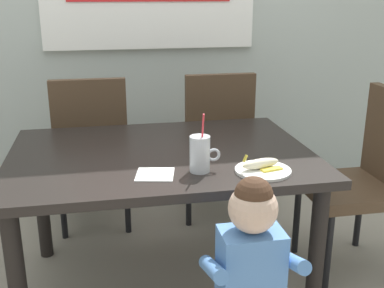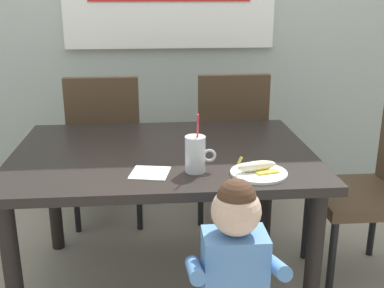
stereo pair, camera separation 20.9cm
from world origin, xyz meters
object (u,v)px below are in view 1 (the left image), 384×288
(peeled_banana, at_px, (261,164))
(snack_plate, at_px, (263,170))
(dining_table, at_px, (161,170))
(dining_chair_far, at_px, (366,172))
(milk_cup, at_px, (200,156))
(dining_chair_left, at_px, (92,145))
(dining_chair_right, at_px, (215,137))
(paper_napkin, at_px, (155,174))
(toddler_standing, at_px, (251,260))

(peeled_banana, bearing_deg, snack_plate, -65.28)
(dining_table, height_order, dining_chair_far, dining_chair_far)
(milk_cup, height_order, snack_plate, milk_cup)
(dining_table, xyz_separation_m, snack_plate, (0.38, -0.33, 0.10))
(dining_chair_left, xyz_separation_m, milk_cup, (0.46, -0.98, 0.24))
(dining_chair_right, relative_size, dining_chair_far, 1.00)
(dining_chair_far, bearing_deg, paper_napkin, -76.21)
(toddler_standing, relative_size, peeled_banana, 4.77)
(dining_chair_far, height_order, toddler_standing, dining_chair_far)
(dining_chair_right, height_order, dining_chair_far, same)
(dining_chair_left, xyz_separation_m, snack_plate, (0.71, -1.03, 0.18))
(milk_cup, bearing_deg, peeled_banana, -10.37)
(dining_table, bearing_deg, snack_plate, -41.56)
(dining_table, relative_size, toddler_standing, 1.64)
(toddler_standing, xyz_separation_m, snack_plate, (0.15, 0.34, 0.20))
(milk_cup, xyz_separation_m, paper_napkin, (-0.19, -0.00, -0.06))
(snack_plate, bearing_deg, dining_table, 138.44)
(dining_chair_right, height_order, paper_napkin, dining_chair_right)
(dining_chair_far, height_order, snack_plate, dining_chair_far)
(peeled_banana, xyz_separation_m, paper_napkin, (-0.43, 0.04, -0.03))
(milk_cup, distance_m, paper_napkin, 0.20)
(dining_chair_left, xyz_separation_m, peeled_banana, (0.70, -1.02, 0.20))
(dining_chair_far, relative_size, snack_plate, 4.17)
(dining_chair_left, xyz_separation_m, dining_chair_far, (1.38, -0.71, 0.00))
(dining_chair_far, relative_size, paper_napkin, 6.40)
(dining_chair_right, bearing_deg, dining_chair_far, 130.29)
(dining_chair_left, height_order, toddler_standing, dining_chair_left)
(dining_chair_far, height_order, peeled_banana, dining_chair_far)
(toddler_standing, bearing_deg, paper_napkin, 126.07)
(dining_chair_left, distance_m, milk_cup, 1.11)
(dining_chair_right, height_order, snack_plate, dining_chair_right)
(dining_table, bearing_deg, toddler_standing, -71.55)
(dining_chair_far, distance_m, peeled_banana, 0.78)
(toddler_standing, height_order, snack_plate, toddler_standing)
(peeled_banana, bearing_deg, dining_table, 138.99)
(dining_chair_right, bearing_deg, dining_chair_left, 1.51)
(dining_chair_right, distance_m, toddler_standing, 1.41)
(dining_chair_right, bearing_deg, snack_plate, 86.96)
(milk_cup, bearing_deg, toddler_standing, -76.02)
(peeled_banana, bearing_deg, paper_napkin, 174.69)
(dining_table, relative_size, dining_chair_right, 1.43)
(dining_table, height_order, milk_cup, milk_cup)
(dining_chair_far, bearing_deg, toddler_standing, -51.22)
(dining_table, height_order, snack_plate, snack_plate)
(snack_plate, height_order, peeled_banana, peeled_banana)
(dining_chair_left, relative_size, milk_cup, 3.83)
(dining_chair_right, xyz_separation_m, paper_napkin, (-0.49, -1.00, 0.18))
(dining_chair_left, xyz_separation_m, paper_napkin, (0.27, -0.98, 0.18))
(snack_plate, bearing_deg, dining_chair_left, 124.34)
(milk_cup, bearing_deg, dining_table, 114.41)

